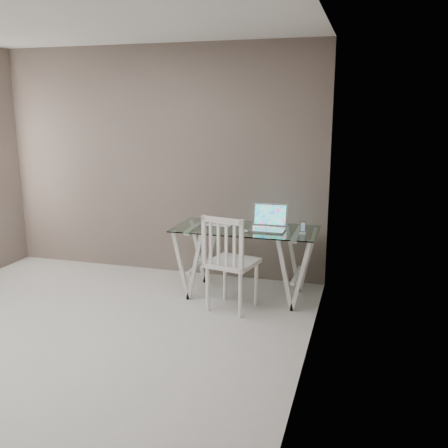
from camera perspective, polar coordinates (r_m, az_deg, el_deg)
The scene contains 7 objects.
room at distance 4.12m, azimuth -20.81°, elevation 8.64°, with size 4.50×4.52×2.71m.
desk at distance 5.34m, azimuth 2.45°, elevation -4.29°, with size 1.50×0.70×0.75m.
chair at distance 4.88m, azimuth 0.53°, elevation -4.01°, with size 0.53×0.53×0.98m.
laptop at distance 5.22m, azimuth 5.10°, elevation 0.08°, with size 0.37×0.32×0.25m.
keyboard at distance 5.35m, azimuth -0.68°, elevation -0.16°, with size 0.29×0.12×0.01m, color silver.
mouse at distance 5.07m, azimuth 2.23°, elevation -0.79°, with size 0.10×0.06×0.03m, color silver.
phone_dock at distance 5.08m, azimuth 9.00°, elevation -0.70°, with size 0.06×0.06×0.12m.
Camera 1 is at (2.40, -3.28, 1.97)m, focal length 40.00 mm.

